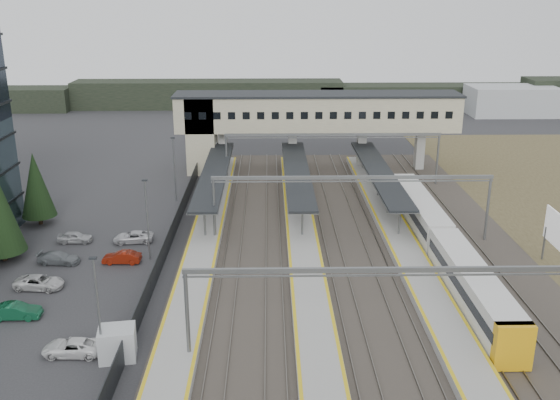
{
  "coord_description": "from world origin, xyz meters",
  "views": [
    {
      "loc": [
        3.66,
        -45.88,
        24.52
      ],
      "look_at": [
        4.74,
        15.99,
        4.0
      ],
      "focal_mm": 40.0,
      "sensor_mm": 36.0,
      "label": 1
    }
  ],
  "objects_px": {
    "footbridge": "(298,116)",
    "train": "(443,245)",
    "relay_cabin_far": "(117,343)",
    "billboard": "(559,234)"
  },
  "relations": [
    {
      "from": "footbridge",
      "to": "train",
      "type": "bearing_deg",
      "value": -69.9
    },
    {
      "from": "relay_cabin_far",
      "to": "footbridge",
      "type": "relative_size",
      "value": 0.07
    },
    {
      "from": "relay_cabin_far",
      "to": "train",
      "type": "relative_size",
      "value": 0.08
    },
    {
      "from": "billboard",
      "to": "train",
      "type": "bearing_deg",
      "value": 169.4
    },
    {
      "from": "relay_cabin_far",
      "to": "train",
      "type": "distance_m",
      "value": 31.33
    },
    {
      "from": "train",
      "to": "footbridge",
      "type": "bearing_deg",
      "value": 110.1
    },
    {
      "from": "footbridge",
      "to": "billboard",
      "type": "bearing_deg",
      "value": -57.8
    },
    {
      "from": "billboard",
      "to": "footbridge",
      "type": "bearing_deg",
      "value": 122.2
    },
    {
      "from": "billboard",
      "to": "relay_cabin_far",
      "type": "bearing_deg",
      "value": -159.63
    },
    {
      "from": "relay_cabin_far",
      "to": "train",
      "type": "xyz_separation_m",
      "value": [
        27.12,
        15.68,
        0.75
      ]
    }
  ]
}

